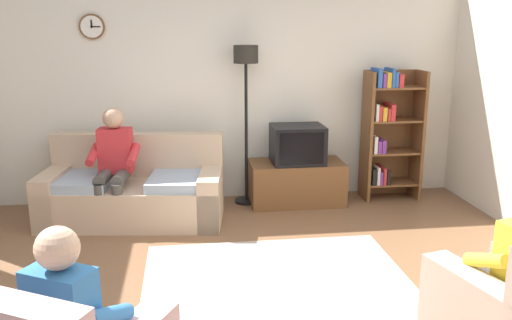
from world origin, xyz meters
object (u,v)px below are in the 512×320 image
tv_stand (296,182)px  bookshelf (388,131)px  couch (134,192)px  person_in_left_armchair (76,314)px  person_in_right_armchair (512,261)px  floor_lamp (246,81)px  person_on_couch (114,160)px  tv (298,144)px

tv_stand → bookshelf: bearing=3.6°
couch → person_in_left_armchair: person_in_left_armchair is taller
tv_stand → person_in_left_armchair: bearing=-119.1°
person_in_right_armchair → person_in_left_armchair: bearing=-173.3°
floor_lamp → person_in_right_armchair: bearing=-66.9°
bookshelf → person_on_couch: (-3.17, -0.51, -0.13)m
tv_stand → floor_lamp: 1.34m
couch → person_in_right_armchair: bearing=-46.3°
bookshelf → floor_lamp: bearing=179.1°
floor_lamp → tv_stand: bearing=-9.6°
tv_stand → floor_lamp: (-0.59, 0.10, 1.20)m
tv → person_in_right_armchair: person_in_right_armchair is taller
couch → bookshelf: bookshelf is taller
couch → person_on_couch: size_ratio=1.61×
tv_stand → bookshelf: size_ratio=0.69×
person_in_right_armchair → tv_stand: bearing=103.9°
tv → floor_lamp: (-0.59, 0.12, 0.73)m
tv → person_in_left_armchair: 3.85m
couch → person_in_left_armchair: bearing=-90.3°
floor_lamp → bookshelf: bearing=-0.9°
bookshelf → person_in_right_armchair: size_ratio=1.42×
tv_stand → person_on_couch: person_on_couch is taller
tv → person_in_right_armchair: (0.76, -3.04, -0.12)m
person_in_right_armchair → couch: bearing=133.7°
bookshelf → person_on_couch: size_ratio=1.28×
person_on_couch → tv_stand: bearing=12.1°
floor_lamp → couch: bearing=-161.5°
floor_lamp → person_in_left_armchair: floor_lamp is taller
couch → person_in_left_armchair: (-0.02, -3.05, 0.29)m
couch → floor_lamp: bearing=18.5°
person_on_couch → person_in_left_armchair: (0.16, -2.94, -0.09)m
person_on_couch → person_in_right_armchair: person_on_couch is taller
tv → floor_lamp: 0.94m
couch → floor_lamp: floor_lamp is taller
floor_lamp → person_on_couch: 1.72m
tv_stand → couch: bearing=-170.0°
tv → floor_lamp: floor_lamp is taller
couch → bookshelf: size_ratio=1.26×
person_in_right_armchair → tv: bearing=104.0°
tv_stand → person_in_left_armchair: 3.88m
person_in_left_armchair → person_on_couch: bearing=93.2°
couch → bookshelf: 3.06m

